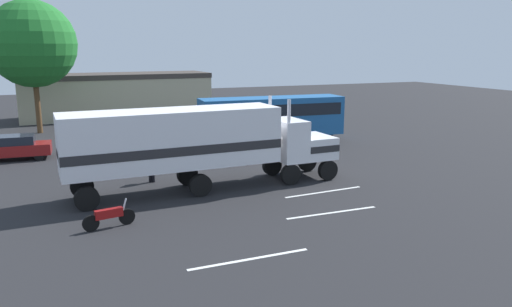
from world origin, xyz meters
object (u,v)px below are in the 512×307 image
(motorcycle, at_px, (109,216))
(tree_left, at_px, (32,44))
(person_bystander, at_px, (151,166))
(parked_car, at_px, (15,147))
(semi_truck, at_px, (195,141))
(parked_bus, at_px, (272,115))

(motorcycle, height_order, tree_left, tree_left)
(person_bystander, bearing_deg, parked_car, 128.78)
(parked_car, height_order, tree_left, tree_left)
(motorcycle, bearing_deg, parked_car, 105.61)
(semi_truck, relative_size, parked_car, 3.17)
(semi_truck, relative_size, motorcycle, 6.81)
(person_bystander, bearing_deg, semi_truck, -53.23)
(parked_bus, height_order, motorcycle, parked_bus)
(parked_bus, relative_size, tree_left, 1.02)
(parked_car, bearing_deg, semi_truck, -51.64)
(motorcycle, relative_size, tree_left, 0.19)
(semi_truck, bearing_deg, motorcycle, -140.40)
(tree_left, bearing_deg, parked_car, -97.04)
(parked_bus, relative_size, motorcycle, 5.32)
(tree_left, bearing_deg, person_bystander, -73.27)
(semi_truck, height_order, motorcycle, semi_truck)
(semi_truck, bearing_deg, tree_left, 109.28)
(person_bystander, xyz_separation_m, motorcycle, (-2.87, -6.23, -0.41))
(parked_bus, xyz_separation_m, parked_car, (-17.80, 0.70, -1.26))
(semi_truck, relative_size, parked_bus, 1.28)
(motorcycle, bearing_deg, tree_left, 96.52)
(semi_truck, xyz_separation_m, parked_car, (-8.85, 11.18, -1.72))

